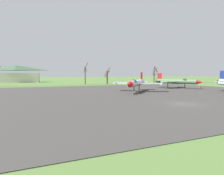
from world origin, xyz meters
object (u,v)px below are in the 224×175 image
Objects in this scene: jet_fighter_front_left at (136,83)px; visitor_building at (17,74)px; jet_fighter_rear_center at (177,81)px; info_placard_rear_center at (201,87)px; info_placard_front_left at (134,93)px.

visitor_building is (-29.60, 74.53, 2.26)m from jet_fighter_front_left.
visitor_building reaches higher than jet_fighter_rear_center.
jet_fighter_rear_center is at bearing -54.99° from visitor_building.
visitor_building is at bearing 125.01° from jet_fighter_rear_center.
info_placard_rear_center is (20.95, -0.30, -1.54)m from jet_fighter_front_left.
visitor_building is at bearing 124.04° from info_placard_rear_center.
visitor_building is at bearing 106.94° from info_placard_front_left.
info_placard_front_left is 0.06× the size of jet_fighter_rear_center.
visitor_building is at bearing 111.66° from jet_fighter_front_left.
info_placard_rear_center is at bearing 14.83° from info_placard_front_left.
info_placard_front_left is at bearing -165.17° from info_placard_rear_center.
info_placard_front_left is 0.04× the size of visitor_building.
jet_fighter_rear_center is at bearing 19.06° from jet_fighter_front_left.
jet_fighter_front_left is 80.22m from visitor_building.
info_placard_rear_center is 0.04× the size of visitor_building.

